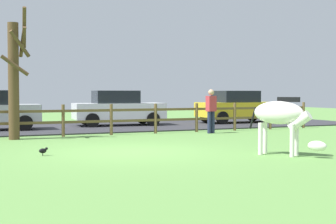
# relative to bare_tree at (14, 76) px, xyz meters

# --- Properties ---
(ground_plane) EXTENTS (60.00, 60.00, 0.00)m
(ground_plane) POSITION_rel_bare_tree_xyz_m (2.33, -4.63, -2.04)
(ground_plane) COLOR #5B8C42
(parking_asphalt) EXTENTS (28.00, 7.40, 0.05)m
(parking_asphalt) POSITION_rel_bare_tree_xyz_m (2.33, 4.67, -2.01)
(parking_asphalt) COLOR #2D2D33
(parking_asphalt) RESTS_ON ground_plane
(paddock_fence) EXTENTS (20.72, 0.11, 1.11)m
(paddock_fence) POSITION_rel_bare_tree_xyz_m (1.63, 0.37, -1.41)
(paddock_fence) COLOR brown
(paddock_fence) RESTS_ON ground_plane
(bare_tree) EXTENTS (0.98, 0.92, 4.25)m
(bare_tree) POSITION_rel_bare_tree_xyz_m (0.00, 0.00, 0.00)
(bare_tree) COLOR #513A23
(bare_tree) RESTS_ON ground_plane
(zebra) EXTENTS (1.23, 1.71, 1.41)m
(zebra) POSITION_rel_bare_tree_xyz_m (5.41, -6.77, -1.11)
(zebra) COLOR white
(zebra) RESTS_ON ground_plane
(crow_on_grass) EXTENTS (0.21, 0.10, 0.20)m
(crow_on_grass) POSITION_rel_bare_tree_xyz_m (0.13, -4.51, -1.91)
(crow_on_grass) COLOR black
(crow_on_grass) RESTS_ON ground_plane
(parked_car_yellow) EXTENTS (4.04, 1.97, 1.56)m
(parked_car_yellow) POSITION_rel_bare_tree_xyz_m (10.96, 4.09, -1.20)
(parked_car_yellow) COLOR yellow
(parked_car_yellow) RESTS_ON parking_asphalt
(parked_car_white) EXTENTS (4.13, 2.15, 1.56)m
(parked_car_white) POSITION_rel_bare_tree_xyz_m (4.96, 4.53, -1.20)
(parked_car_white) COLOR white
(parked_car_white) RESTS_ON parking_asphalt
(visitor_left_of_tree) EXTENTS (0.40, 0.30, 1.64)m
(visitor_left_of_tree) POSITION_rel_bare_tree_xyz_m (6.99, -0.41, -1.13)
(visitor_left_of_tree) COLOR #232847
(visitor_left_of_tree) RESTS_ON ground_plane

